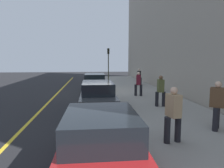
{
  "coord_description": "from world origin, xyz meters",
  "views": [
    {
      "loc": [
        -16.55,
        0.53,
        2.69
      ],
      "look_at": [
        -2.43,
        -0.98,
        0.96
      ],
      "focal_mm": 32.18,
      "sensor_mm": 36.0,
      "label": 1
    }
  ],
  "objects_px": {
    "parked_car_red": "(101,142)",
    "pedestrian_black_coat": "(139,77)",
    "parked_car_green": "(95,83)",
    "pedestrian_brown_coat": "(217,104)",
    "traffic_light_pole": "(108,58)",
    "pedestrian_tan_coat": "(173,113)",
    "parked_car_charcoal": "(98,95)",
    "pedestrian_olive_coat": "(161,90)",
    "rolling_suitcase": "(139,82)",
    "pedestrian_burgundy_coat": "(138,83)"
  },
  "relations": [
    {
      "from": "parked_car_red",
      "to": "pedestrian_olive_coat",
      "type": "xyz_separation_m",
      "value": [
        5.91,
        -3.55,
        0.3
      ]
    },
    {
      "from": "pedestrian_tan_coat",
      "to": "pedestrian_olive_coat",
      "type": "xyz_separation_m",
      "value": [
        4.71,
        -1.28,
        -0.02
      ]
    },
    {
      "from": "parked_car_charcoal",
      "to": "traffic_light_pole",
      "type": "xyz_separation_m",
      "value": [
        14.95,
        -1.92,
        2.09
      ]
    },
    {
      "from": "parked_car_charcoal",
      "to": "pedestrian_tan_coat",
      "type": "relative_size",
      "value": 2.77
    },
    {
      "from": "pedestrian_burgundy_coat",
      "to": "traffic_light_pole",
      "type": "relative_size",
      "value": 0.43
    },
    {
      "from": "parked_car_green",
      "to": "parked_car_charcoal",
      "type": "bearing_deg",
      "value": -179.83
    },
    {
      "from": "pedestrian_tan_coat",
      "to": "rolling_suitcase",
      "type": "height_order",
      "value": "pedestrian_tan_coat"
    },
    {
      "from": "parked_car_charcoal",
      "to": "traffic_light_pole",
      "type": "relative_size",
      "value": 1.21
    },
    {
      "from": "parked_car_red",
      "to": "pedestrian_burgundy_coat",
      "type": "distance_m",
      "value": 9.7
    },
    {
      "from": "pedestrian_tan_coat",
      "to": "pedestrian_brown_coat",
      "type": "relative_size",
      "value": 0.97
    },
    {
      "from": "parked_car_green",
      "to": "rolling_suitcase",
      "type": "xyz_separation_m",
      "value": [
        2.95,
        -4.5,
        -0.32
      ]
    },
    {
      "from": "pedestrian_burgundy_coat",
      "to": "pedestrian_brown_coat",
      "type": "distance_m",
      "value": 7.16
    },
    {
      "from": "pedestrian_olive_coat",
      "to": "pedestrian_tan_coat",
      "type": "bearing_deg",
      "value": 164.76
    },
    {
      "from": "parked_car_charcoal",
      "to": "pedestrian_brown_coat",
      "type": "xyz_separation_m",
      "value": [
        -4.07,
        -4.16,
        0.34
      ]
    },
    {
      "from": "parked_car_red",
      "to": "pedestrian_tan_coat",
      "type": "height_order",
      "value": "pedestrian_tan_coat"
    },
    {
      "from": "parked_car_red",
      "to": "pedestrian_olive_coat",
      "type": "relative_size",
      "value": 2.44
    },
    {
      "from": "parked_car_green",
      "to": "traffic_light_pole",
      "type": "height_order",
      "value": "traffic_light_pole"
    },
    {
      "from": "pedestrian_olive_coat",
      "to": "traffic_light_pole",
      "type": "xyz_separation_m",
      "value": [
        15.24,
        1.48,
        1.8
      ]
    },
    {
      "from": "pedestrian_tan_coat",
      "to": "pedestrian_black_coat",
      "type": "relative_size",
      "value": 1.06
    },
    {
      "from": "traffic_light_pole",
      "to": "pedestrian_tan_coat",
      "type": "bearing_deg",
      "value": -179.43
    },
    {
      "from": "pedestrian_burgundy_coat",
      "to": "pedestrian_brown_coat",
      "type": "xyz_separation_m",
      "value": [
        -7.06,
        -1.19,
        0.05
      ]
    },
    {
      "from": "parked_car_red",
      "to": "parked_car_charcoal",
      "type": "bearing_deg",
      "value": -1.35
    },
    {
      "from": "parked_car_red",
      "to": "pedestrian_brown_coat",
      "type": "height_order",
      "value": "pedestrian_brown_coat"
    },
    {
      "from": "pedestrian_black_coat",
      "to": "pedestrian_olive_coat",
      "type": "bearing_deg",
      "value": 173.56
    },
    {
      "from": "parked_car_red",
      "to": "traffic_light_pole",
      "type": "relative_size",
      "value": 1.04
    },
    {
      "from": "parked_car_red",
      "to": "pedestrian_olive_coat",
      "type": "bearing_deg",
      "value": -30.99
    },
    {
      "from": "parked_car_red",
      "to": "parked_car_green",
      "type": "xyz_separation_m",
      "value": [
        12.42,
        -0.13,
        0.0
      ]
    },
    {
      "from": "parked_car_red",
      "to": "pedestrian_black_coat",
      "type": "distance_m",
      "value": 15.61
    },
    {
      "from": "parked_car_green",
      "to": "pedestrian_black_coat",
      "type": "bearing_deg",
      "value": -60.51
    },
    {
      "from": "pedestrian_tan_coat",
      "to": "rolling_suitcase",
      "type": "distance_m",
      "value": 14.38
    },
    {
      "from": "pedestrian_brown_coat",
      "to": "traffic_light_pole",
      "type": "xyz_separation_m",
      "value": [
        19.02,
        2.24,
        1.75
      ]
    },
    {
      "from": "pedestrian_brown_coat",
      "to": "pedestrian_tan_coat",
      "type": "bearing_deg",
      "value": 114.5
    },
    {
      "from": "pedestrian_burgundy_coat",
      "to": "parked_car_red",
      "type": "bearing_deg",
      "value": 161.24
    },
    {
      "from": "pedestrian_burgundy_coat",
      "to": "pedestrian_brown_coat",
      "type": "height_order",
      "value": "pedestrian_brown_coat"
    },
    {
      "from": "parked_car_green",
      "to": "pedestrian_brown_coat",
      "type": "distance_m",
      "value": 11.11
    },
    {
      "from": "parked_car_charcoal",
      "to": "pedestrian_burgundy_coat",
      "type": "bearing_deg",
      "value": -44.85
    },
    {
      "from": "pedestrian_tan_coat",
      "to": "rolling_suitcase",
      "type": "xyz_separation_m",
      "value": [
        14.17,
        -2.36,
        -0.63
      ]
    },
    {
      "from": "parked_car_green",
      "to": "pedestrian_olive_coat",
      "type": "relative_size",
      "value": 2.78
    },
    {
      "from": "pedestrian_tan_coat",
      "to": "pedestrian_black_coat",
      "type": "xyz_separation_m",
      "value": [
        13.73,
        -2.3,
        -0.05
      ]
    },
    {
      "from": "parked_car_red",
      "to": "rolling_suitcase",
      "type": "bearing_deg",
      "value": -16.76
    },
    {
      "from": "parked_car_charcoal",
      "to": "rolling_suitcase",
      "type": "height_order",
      "value": "parked_car_charcoal"
    },
    {
      "from": "traffic_light_pole",
      "to": "parked_car_red",
      "type": "bearing_deg",
      "value": 174.42
    },
    {
      "from": "pedestrian_brown_coat",
      "to": "rolling_suitcase",
      "type": "xyz_separation_m",
      "value": [
        13.24,
        -0.32,
        -0.66
      ]
    },
    {
      "from": "pedestrian_tan_coat",
      "to": "parked_car_green",
      "type": "bearing_deg",
      "value": 10.79
    },
    {
      "from": "rolling_suitcase",
      "to": "pedestrian_brown_coat",
      "type": "bearing_deg",
      "value": 178.6
    },
    {
      "from": "parked_car_charcoal",
      "to": "pedestrian_tan_coat",
      "type": "xyz_separation_m",
      "value": [
        -5.0,
        -2.12,
        0.31
      ]
    },
    {
      "from": "traffic_light_pole",
      "to": "rolling_suitcase",
      "type": "distance_m",
      "value": 6.77
    },
    {
      "from": "pedestrian_black_coat",
      "to": "parked_car_green",
      "type": "bearing_deg",
      "value": 119.49
    },
    {
      "from": "pedestrian_tan_coat",
      "to": "pedestrian_brown_coat",
      "type": "xyz_separation_m",
      "value": [
        0.93,
        -2.04,
        0.03
      ]
    },
    {
      "from": "parked_car_charcoal",
      "to": "pedestrian_olive_coat",
      "type": "xyz_separation_m",
      "value": [
        -0.28,
        -3.4,
        0.29
      ]
    }
  ]
}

